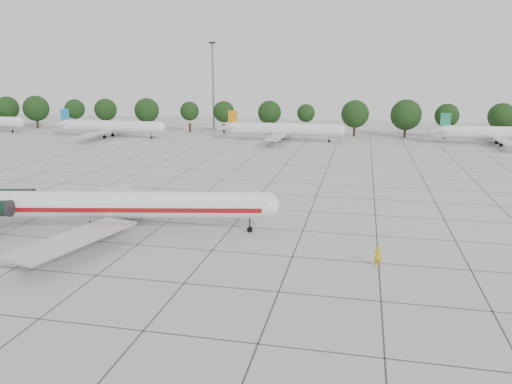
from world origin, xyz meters
TOP-DOWN VIEW (x-y plane):
  - ground at (0.00, 0.00)m, footprint 260.00×260.00m
  - apron_joints at (0.00, 15.00)m, footprint 170.00×170.00m
  - main_airliner at (-13.52, -4.75)m, footprint 37.24×28.99m
  - ground_crew at (15.85, -8.86)m, footprint 0.75×0.52m
  - bg_airliner_b at (-51.31, 68.63)m, footprint 28.24×27.20m
  - bg_airliner_c at (-5.47, 71.64)m, footprint 28.24×27.20m
  - bg_airliner_d at (46.56, 74.95)m, footprint 28.24×27.20m
  - tree_line at (-11.68, 85.00)m, footprint 249.86×8.44m
  - floodlight_mast at (-30.00, 92.00)m, footprint 1.60×1.60m

SIDE VIEW (x-z plane):
  - ground at x=0.00m, z-range 0.00..0.00m
  - apron_joints at x=0.00m, z-range 0.00..0.02m
  - ground_crew at x=15.85m, z-range 0.00..1.96m
  - bg_airliner_b at x=-51.31m, z-range -0.79..6.61m
  - bg_airliner_c at x=-5.47m, z-range -0.79..6.61m
  - bg_airliner_d at x=46.56m, z-range -0.79..6.61m
  - main_airliner at x=-13.52m, z-range -1.29..7.52m
  - tree_line at x=-11.68m, z-range 0.87..11.09m
  - floodlight_mast at x=-30.00m, z-range 1.56..27.01m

